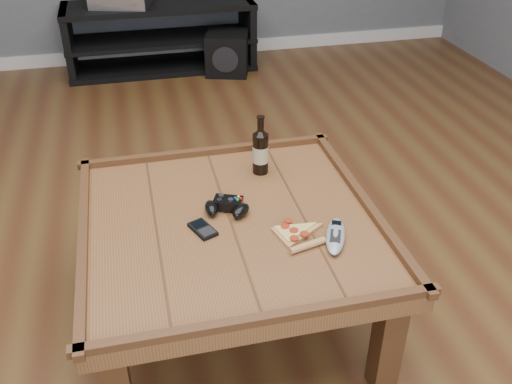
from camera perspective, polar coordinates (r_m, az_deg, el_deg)
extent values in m
plane|color=#4A2815|center=(2.24, -2.29, -12.32)|extent=(6.00, 6.00, 0.00)
cube|color=silver|center=(4.81, -9.53, 13.63)|extent=(5.00, 0.02, 0.10)
cube|color=brown|center=(1.96, -2.56, -3.60)|extent=(1.00, 1.00, 0.06)
cube|color=#412411|center=(1.92, 12.97, -14.49)|extent=(0.08, 0.08, 0.39)
cube|color=#412411|center=(2.42, -14.21, -3.43)|extent=(0.08, 0.08, 0.39)
cube|color=#412411|center=(2.51, 5.14, -0.93)|extent=(0.08, 0.08, 0.39)
cube|color=#412411|center=(2.35, -4.87, 4.08)|extent=(1.03, 0.03, 0.03)
cube|color=#412411|center=(1.57, 0.89, -12.55)|extent=(1.03, 0.03, 0.03)
cube|color=#412411|center=(2.06, 10.75, -0.76)|extent=(0.03, 1.03, 0.03)
cube|color=#412411|center=(1.93, -16.92, -4.38)|extent=(0.03, 1.03, 0.03)
cube|color=black|center=(4.46, -9.76, 17.89)|extent=(1.40, 0.45, 0.04)
cube|color=black|center=(4.52, -9.46, 14.84)|extent=(1.40, 0.45, 0.03)
cube|color=black|center=(4.59, -9.22, 12.34)|extent=(1.40, 0.45, 0.04)
cube|color=black|center=(4.53, -18.18, 13.96)|extent=(0.05, 0.44, 0.50)
cube|color=black|center=(4.61, -0.86, 15.84)|extent=(0.05, 0.44, 0.50)
cylinder|color=black|center=(2.18, 0.45, 3.86)|extent=(0.06, 0.06, 0.16)
cone|color=black|center=(2.13, 0.46, 6.09)|extent=(0.06, 0.06, 0.03)
cylinder|color=black|center=(2.12, 0.46, 6.78)|extent=(0.02, 0.02, 0.06)
cylinder|color=black|center=(2.11, 0.47, 7.50)|extent=(0.03, 0.03, 0.01)
cylinder|color=#BFAD8A|center=(2.18, 0.45, 3.86)|extent=(0.06, 0.06, 0.07)
cube|color=black|center=(1.99, -2.81, -1.11)|extent=(0.12, 0.10, 0.03)
ellipsoid|color=black|center=(1.97, -4.50, -1.61)|extent=(0.05, 0.08, 0.04)
ellipsoid|color=black|center=(1.95, -1.52, -1.90)|extent=(0.09, 0.09, 0.04)
cylinder|color=black|center=(1.99, -3.50, -0.38)|extent=(0.02, 0.02, 0.01)
cylinder|color=black|center=(1.97, -2.55, -0.81)|extent=(0.02, 0.02, 0.01)
cylinder|color=yellow|center=(1.99, -1.76, -0.48)|extent=(0.01, 0.01, 0.01)
cylinder|color=red|center=(1.98, -1.54, -0.65)|extent=(0.01, 0.01, 0.01)
cylinder|color=#0C33CC|center=(1.98, -2.08, -0.60)|extent=(0.01, 0.01, 0.01)
cylinder|color=#0C9919|center=(1.97, -1.86, -0.77)|extent=(0.01, 0.01, 0.01)
cylinder|color=tan|center=(1.82, 5.17, -5.34)|extent=(0.13, 0.05, 0.02)
cylinder|color=maroon|center=(1.84, 3.85, -4.62)|extent=(0.03, 0.03, 0.00)
cylinder|color=maroon|center=(1.86, 4.87, -4.18)|extent=(0.03, 0.03, 0.00)
cylinder|color=maroon|center=(1.87, 3.81, -3.83)|extent=(0.03, 0.03, 0.00)
cylinder|color=maroon|center=(1.89, 2.93, -3.42)|extent=(0.03, 0.03, 0.00)
cylinder|color=maroon|center=(1.92, 3.23, -2.85)|extent=(0.03, 0.03, 0.00)
cube|color=black|center=(1.90, -5.35, -3.73)|extent=(0.09, 0.12, 0.01)
cube|color=black|center=(1.91, -5.77, -3.18)|extent=(0.06, 0.06, 0.00)
cube|color=black|center=(1.88, -4.94, -3.94)|extent=(0.06, 0.06, 0.00)
ellipsoid|color=#8F959B|center=(1.87, 7.95, -4.37)|extent=(0.13, 0.21, 0.03)
cube|color=black|center=(1.90, 8.06, -3.08)|extent=(0.04, 0.03, 0.00)
cube|color=black|center=(1.85, 7.95, -4.37)|extent=(0.06, 0.07, 0.00)
cube|color=#B4B6BE|center=(4.27, -13.87, 18.07)|extent=(0.39, 0.12, 0.14)
cylinder|color=#B4B6BE|center=(4.30, -15.54, 17.94)|extent=(0.05, 0.03, 0.05)
cylinder|color=#B4B6BE|center=(4.23, -12.23, 18.14)|extent=(0.05, 0.03, 0.05)
cube|color=black|center=(4.42, -2.87, 13.72)|extent=(0.38, 0.38, 0.30)
cylinder|color=black|center=(4.27, -3.09, 13.06)|extent=(0.19, 0.06, 0.19)
cube|color=slate|center=(4.49, -2.71, 12.09)|extent=(0.11, 0.18, 0.02)
cube|color=white|center=(4.45, -2.75, 13.37)|extent=(0.06, 0.15, 0.20)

